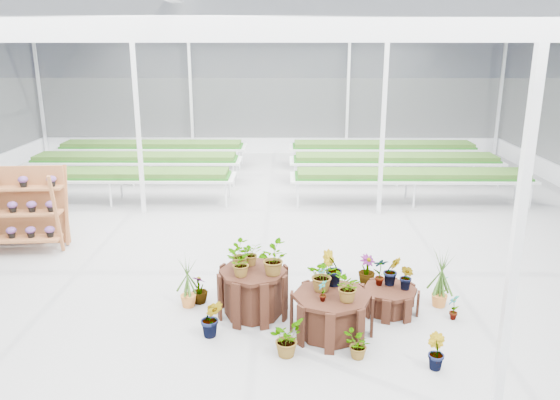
{
  "coord_description": "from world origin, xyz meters",
  "views": [
    {
      "loc": [
        0.61,
        -9.3,
        4.2
      ],
      "look_at": [
        0.51,
        0.73,
        1.3
      ],
      "focal_mm": 35.0,
      "sensor_mm": 36.0,
      "label": 1
    }
  ],
  "objects_px": {
    "plinth_tall": "(253,292)",
    "shelf_rack": "(24,210)",
    "plinth_low": "(390,300)",
    "plinth_mid": "(331,314)"
  },
  "relations": [
    {
      "from": "plinth_mid",
      "to": "shelf_rack",
      "type": "xyz_separation_m",
      "value": [
        -6.11,
        3.4,
        0.55
      ]
    },
    {
      "from": "plinth_tall",
      "to": "shelf_rack",
      "type": "height_order",
      "value": "shelf_rack"
    },
    {
      "from": "plinth_mid",
      "to": "shelf_rack",
      "type": "bearing_deg",
      "value": 150.95
    },
    {
      "from": "plinth_tall",
      "to": "shelf_rack",
      "type": "relative_size",
      "value": 0.64
    },
    {
      "from": "plinth_tall",
      "to": "plinth_low",
      "type": "height_order",
      "value": "plinth_tall"
    },
    {
      "from": "plinth_tall",
      "to": "plinth_low",
      "type": "bearing_deg",
      "value": 2.6
    },
    {
      "from": "plinth_tall",
      "to": "shelf_rack",
      "type": "bearing_deg",
      "value": 150.36
    },
    {
      "from": "plinth_low",
      "to": "shelf_rack",
      "type": "distance_m",
      "value": 7.63
    },
    {
      "from": "shelf_rack",
      "to": "plinth_mid",
      "type": "bearing_deg",
      "value": -33.62
    },
    {
      "from": "plinth_mid",
      "to": "shelf_rack",
      "type": "relative_size",
      "value": 0.69
    }
  ]
}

